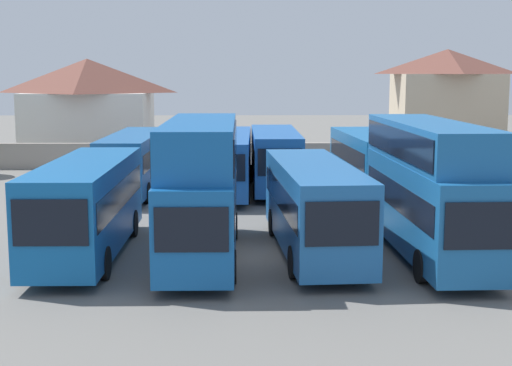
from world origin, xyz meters
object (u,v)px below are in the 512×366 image
(bus_1, at_px, (87,203))
(bus_7, at_px, (275,157))
(house_terrace_left, at_px, (88,107))
(house_terrace_centre, at_px, (446,102))
(bus_8, at_px, (368,158))
(bus_6, at_px, (227,159))
(bus_4, at_px, (430,182))
(bus_5, at_px, (134,159))
(bus_2, at_px, (201,182))
(bus_3, at_px, (314,203))

(bus_1, bearing_deg, bus_7, 153.11)
(house_terrace_left, distance_m, house_terrace_centre, 28.21)
(bus_8, bearing_deg, bus_6, -89.71)
(bus_4, bearing_deg, bus_5, -140.25)
(bus_6, distance_m, bus_7, 2.79)
(bus_5, relative_size, bus_6, 0.91)
(bus_1, xyz_separation_m, bus_6, (4.78, 14.31, -0.12))
(bus_2, distance_m, bus_6, 14.80)
(bus_7, relative_size, house_terrace_centre, 1.20)
(bus_3, distance_m, house_terrace_left, 34.71)
(bus_3, height_order, bus_6, bus_3)
(bus_4, distance_m, bus_5, 19.40)
(bus_5, distance_m, house_terrace_left, 18.43)
(bus_8, bearing_deg, bus_7, -94.20)
(bus_7, bearing_deg, bus_2, -12.51)
(bus_3, xyz_separation_m, house_terrace_centre, (13.39, 31.60, 2.37))
(house_terrace_centre, bearing_deg, bus_8, -117.89)
(bus_6, distance_m, house_terrace_left, 20.61)
(bus_4, distance_m, bus_6, 16.55)
(bus_4, distance_m, bus_8, 15.17)
(bus_8, bearing_deg, house_terrace_left, -134.17)
(bus_5, height_order, bus_8, bus_5)
(bus_7, distance_m, house_terrace_left, 21.75)
(bus_4, relative_size, house_terrace_centre, 1.27)
(bus_5, bearing_deg, bus_4, 42.38)
(bus_3, height_order, house_terrace_left, house_terrace_left)
(bus_3, bearing_deg, bus_4, 80.02)
(bus_4, relative_size, bus_8, 1.02)
(bus_6, relative_size, house_terrace_centre, 1.40)
(house_terrace_centre, bearing_deg, bus_5, -141.56)
(bus_2, height_order, bus_8, bus_2)
(bus_2, bearing_deg, bus_1, -96.43)
(house_terrace_left, bearing_deg, bus_2, -71.49)
(bus_8, distance_m, house_terrace_centre, 19.28)
(bus_5, bearing_deg, bus_6, 92.29)
(bus_1, height_order, bus_6, bus_1)
(bus_1, bearing_deg, house_terrace_centre, 145.43)
(bus_4, height_order, bus_5, bus_4)
(bus_3, bearing_deg, house_terrace_left, -158.61)
(bus_5, bearing_deg, bus_1, 2.33)
(bus_4, bearing_deg, bus_2, -90.89)
(bus_1, xyz_separation_m, bus_2, (4.21, -0.45, 0.81))
(bus_1, relative_size, bus_8, 0.98)
(bus_7, distance_m, bus_8, 5.28)
(bus_6, bearing_deg, bus_7, 103.18)
(bus_2, bearing_deg, bus_6, 177.52)
(bus_7, bearing_deg, bus_4, 17.72)
(bus_4, bearing_deg, bus_8, 177.01)
(bus_7, bearing_deg, bus_5, -85.15)
(bus_3, height_order, house_terrace_centre, house_terrace_centre)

